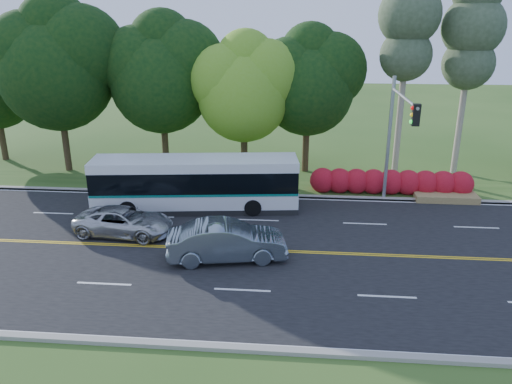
# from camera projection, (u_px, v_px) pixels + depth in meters

# --- Properties ---
(ground) EXTENTS (120.00, 120.00, 0.00)m
(ground) POSITION_uv_depth(u_px,v_px,m) (262.00, 251.00, 22.51)
(ground) COLOR #2D501A
(ground) RESTS_ON ground
(road) EXTENTS (60.00, 14.00, 0.02)m
(road) POSITION_uv_depth(u_px,v_px,m) (262.00, 251.00, 22.50)
(road) COLOR black
(road) RESTS_ON ground
(curb_north) EXTENTS (60.00, 0.30, 0.15)m
(curb_north) POSITION_uv_depth(u_px,v_px,m) (271.00, 195.00, 29.19)
(curb_north) COLOR gray
(curb_north) RESTS_ON ground
(curb_south) EXTENTS (60.00, 0.30, 0.15)m
(curb_south) POSITION_uv_depth(u_px,v_px,m) (245.00, 349.00, 15.77)
(curb_south) COLOR gray
(curb_south) RESTS_ON ground
(grass_verge) EXTENTS (60.00, 4.00, 0.10)m
(grass_verge) POSITION_uv_depth(u_px,v_px,m) (273.00, 186.00, 30.94)
(grass_verge) COLOR #2D501A
(grass_verge) RESTS_ON ground
(lane_markings) EXTENTS (57.60, 13.82, 0.00)m
(lane_markings) POSITION_uv_depth(u_px,v_px,m) (260.00, 250.00, 22.51)
(lane_markings) COLOR gold
(lane_markings) RESTS_ON road
(tree_row) EXTENTS (44.70, 9.10, 13.84)m
(tree_row) POSITION_uv_depth(u_px,v_px,m) (197.00, 70.00, 32.06)
(tree_row) COLOR #302215
(tree_row) RESTS_ON ground
(bougainvillea_hedge) EXTENTS (9.50, 2.25, 1.50)m
(bougainvillea_hedge) POSITION_uv_depth(u_px,v_px,m) (394.00, 183.00, 29.33)
(bougainvillea_hedge) COLOR #AA0E1B
(bougainvillea_hedge) RESTS_ON ground
(traffic_signal) EXTENTS (0.42, 6.10, 7.00)m
(traffic_signal) POSITION_uv_depth(u_px,v_px,m) (397.00, 126.00, 25.49)
(traffic_signal) COLOR #97999F
(traffic_signal) RESTS_ON ground
(transit_bus) EXTENTS (11.11, 3.61, 2.86)m
(transit_bus) POSITION_uv_depth(u_px,v_px,m) (195.00, 184.00, 26.86)
(transit_bus) COLOR white
(transit_bus) RESTS_ON road
(sedan) EXTENTS (5.36, 2.70, 1.69)m
(sedan) POSITION_uv_depth(u_px,v_px,m) (227.00, 241.00, 21.46)
(sedan) COLOR slate
(sedan) RESTS_ON road
(suv) EXTENTS (4.88, 2.60, 1.31)m
(suv) POSITION_uv_depth(u_px,v_px,m) (124.00, 221.00, 23.97)
(suv) COLOR #B7B9BC
(suv) RESTS_ON road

